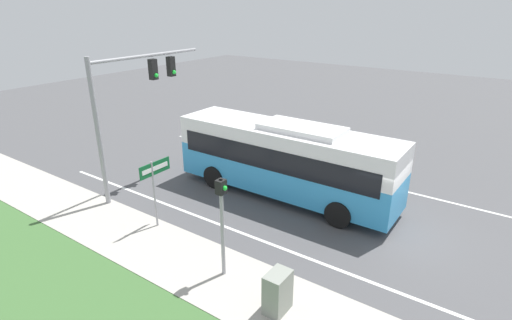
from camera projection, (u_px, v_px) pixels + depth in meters
The scene contains 8 objects.
ground_plane at pixel (392, 228), 15.45m from camera, with size 80.00×80.00×0.00m, color #4C4C4F.
lane_divider_near at pixel (357, 277), 12.70m from camera, with size 0.14×30.00×0.01m.
lane_divider_far at pixel (416, 194), 18.20m from camera, with size 0.14×30.00×0.01m.
bus at pixel (285, 157), 17.42m from camera, with size 2.64×10.07×3.41m.
signal_gantry at pixel (131, 95), 16.97m from camera, with size 6.00×0.41×6.26m.
pedestrian_signal at pixel (222, 214), 11.89m from camera, with size 0.28×0.34×3.38m.
street_sign at pixel (155, 180), 14.80m from camera, with size 1.43×0.08×2.76m.
utility_cabinet at pixel (278, 292), 10.93m from camera, with size 0.79×0.54×1.23m.
Camera 1 is at (-14.02, -3.30, 8.12)m, focal length 28.00 mm.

